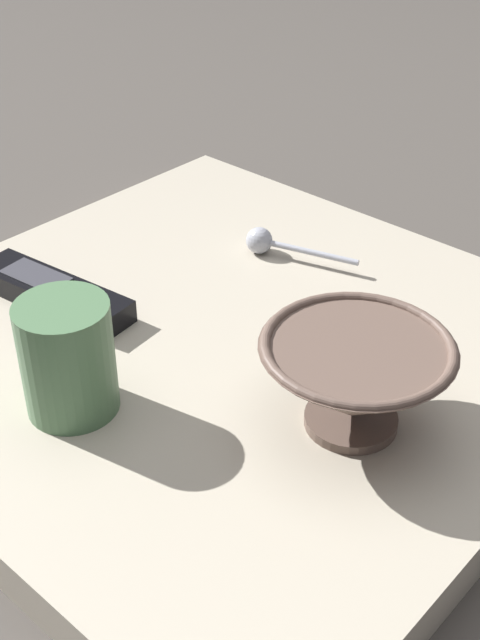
% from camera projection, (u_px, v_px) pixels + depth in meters
% --- Properties ---
extents(ground_plane, '(6.00, 6.00, 0.00)m').
position_uv_depth(ground_plane, '(223.00, 371.00, 0.76)').
color(ground_plane, '#47423D').
extents(table, '(0.55, 0.57, 0.04)m').
position_uv_depth(table, '(222.00, 353.00, 0.75)').
color(table, '#B7AD99').
rests_on(table, ground).
extents(cereal_bowl, '(0.14, 0.14, 0.08)m').
position_uv_depth(cereal_bowl, '(355.00, 380.00, 0.61)').
color(cereal_bowl, brown).
rests_on(cereal_bowl, table).
extents(coffee_mug, '(0.07, 0.07, 0.09)m').
position_uv_depth(coffee_mug, '(68.00, 358.00, 0.63)').
color(coffee_mug, '#4C724C').
rests_on(coffee_mug, table).
extents(teaspoon, '(0.05, 0.12, 0.03)m').
position_uv_depth(teaspoon, '(267.00, 242.00, 0.85)').
color(teaspoon, '#A3A5B2').
rests_on(teaspoon, table).
extents(tv_remote_near, '(0.06, 0.17, 0.02)m').
position_uv_depth(tv_remote_near, '(53.00, 293.00, 0.77)').
color(tv_remote_near, black).
rests_on(tv_remote_near, table).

